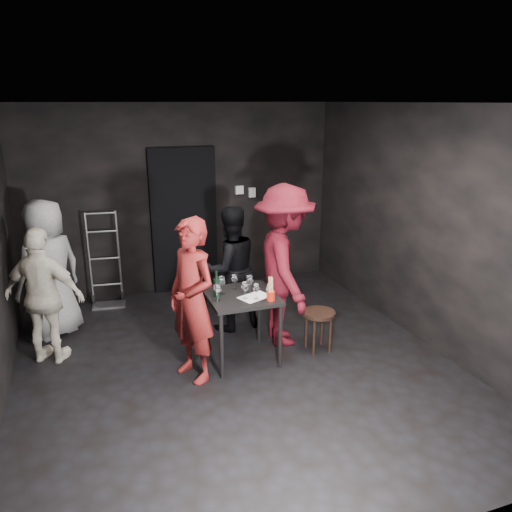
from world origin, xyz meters
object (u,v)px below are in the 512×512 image
object	(u,v)px
stool	(319,319)
hand_truck	(107,288)
tasting_table	(242,303)
bystander_grey	(48,262)
man_maroon	(285,247)
bystander_cream	(44,297)
breadstick_cup	(271,289)
wine_bottle	(217,287)
woman_black	(230,267)
server_red	(192,292)

from	to	relation	value
stool	hand_truck	bearing A→B (deg)	134.36
tasting_table	bystander_grey	distance (m)	2.36
man_maroon	bystander_grey	xyz separation A→B (m)	(-2.53, 1.09, -0.23)
bystander_cream	breadstick_cup	bearing A→B (deg)	-174.58
bystander_grey	wine_bottle	xyz separation A→B (m)	(1.67, -1.29, -0.06)
man_maroon	bystander_cream	bearing A→B (deg)	88.72
bystander_cream	stool	bearing A→B (deg)	-167.33
stool	breadstick_cup	distance (m)	0.81
bystander_grey	stool	bearing A→B (deg)	118.32
hand_truck	bystander_cream	world-z (taller)	bystander_cream
hand_truck	stool	world-z (taller)	hand_truck
stool	wine_bottle	world-z (taller)	wine_bottle
hand_truck	bystander_grey	size ratio (longest dim) A/B	0.71
hand_truck	man_maroon	bearing A→B (deg)	-37.48
bystander_cream	tasting_table	bearing A→B (deg)	-170.77
hand_truck	bystander_cream	distance (m)	1.66
hand_truck	woman_black	size ratio (longest dim) A/B	0.83
man_maroon	wine_bottle	distance (m)	0.92
woman_black	man_maroon	world-z (taller)	man_maroon
bystander_cream	man_maroon	bearing A→B (deg)	-161.41
hand_truck	server_red	world-z (taller)	server_red
hand_truck	breadstick_cup	distance (m)	2.85
hand_truck	tasting_table	xyz separation A→B (m)	(1.27, -2.09, 0.42)
hand_truck	woman_black	xyz separation A→B (m)	(1.40, -1.28, 0.56)
server_red	stool	bearing A→B (deg)	68.65
man_maroon	bystander_cream	world-z (taller)	man_maroon
hand_truck	bystander_cream	size ratio (longest dim) A/B	0.88
bystander_grey	wine_bottle	distance (m)	2.12
man_maroon	bystander_cream	size ratio (longest dim) A/B	1.55
woman_black	server_red	bearing A→B (deg)	47.16
hand_truck	wine_bottle	size ratio (longest dim) A/B	4.62
stool	wine_bottle	bearing A→B (deg)	172.31
hand_truck	stool	size ratio (longest dim) A/B	2.78
wine_bottle	tasting_table	bearing A→B (deg)	-9.61
breadstick_cup	wine_bottle	bearing A→B (deg)	149.50
breadstick_cup	server_red	bearing A→B (deg)	175.86
stool	bystander_grey	size ratio (longest dim) A/B	0.26
hand_truck	tasting_table	world-z (taller)	hand_truck
woman_black	bystander_cream	size ratio (longest dim) A/B	1.07
tasting_table	bystander_grey	bearing A→B (deg)	145.32
tasting_table	woman_black	xyz separation A→B (m)	(0.12, 0.81, 0.14)
tasting_table	server_red	size ratio (longest dim) A/B	0.40
bystander_grey	woman_black	bearing A→B (deg)	131.09
wine_bottle	man_maroon	bearing A→B (deg)	13.26
bystander_grey	wine_bottle	bearing A→B (deg)	107.91
tasting_table	stool	size ratio (longest dim) A/B	1.60
server_red	wine_bottle	size ratio (longest dim) A/B	6.59
man_maroon	wine_bottle	world-z (taller)	man_maroon
hand_truck	bystander_cream	bearing A→B (deg)	-108.94
server_red	bystander_grey	xyz separation A→B (m)	(-1.36, 1.53, -0.01)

